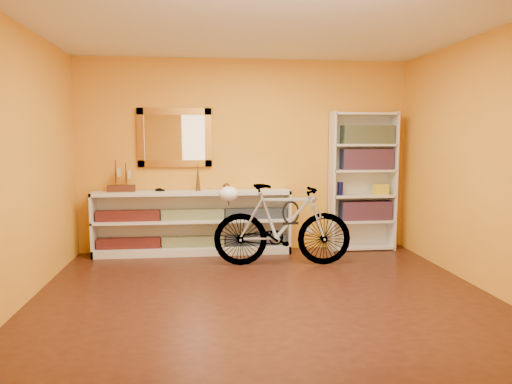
{
  "coord_description": "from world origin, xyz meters",
  "views": [
    {
      "loc": [
        -0.58,
        -4.52,
        1.54
      ],
      "look_at": [
        0.0,
        0.7,
        0.95
      ],
      "focal_mm": 33.54,
      "sensor_mm": 36.0,
      "label": 1
    }
  ],
  "objects": [
    {
      "name": "book_row_a",
      "position": [
        1.66,
        1.84,
        0.55
      ],
      "size": [
        0.7,
        0.22,
        0.26
      ],
      "primitive_type": "cube",
      "color": "maroon",
      "rests_on": "bookcase"
    },
    {
      "name": "toy_car",
      "position": [
        -1.15,
        1.81,
        0.85
      ],
      "size": [
        0.0,
        0.0,
        0.0
      ],
      "primitive_type": "imported",
      "rotation": [
        0.0,
        0.0,
        1.49
      ],
      "color": "black",
      "rests_on": "console_unit"
    },
    {
      "name": "ceiling",
      "position": [
        0.0,
        0.0,
        2.6
      ],
      "size": [
        4.5,
        4.0,
        0.01
      ],
      "primitive_type": "cube",
      "color": "silver",
      "rests_on": "ground"
    },
    {
      "name": "travel_mug",
      "position": [
        1.29,
        1.82,
        0.86
      ],
      "size": [
        0.08,
        0.08,
        0.18
      ],
      "primitive_type": "cylinder",
      "color": "navy",
      "rests_on": "bookcase"
    },
    {
      "name": "cd_row_lower",
      "position": [
        -0.72,
        1.79,
        0.17
      ],
      "size": [
        2.5,
        0.13,
        0.14
      ],
      "primitive_type": "cube",
      "color": "black",
      "rests_on": "console_unit"
    },
    {
      "name": "console_unit",
      "position": [
        -0.72,
        1.81,
        0.42
      ],
      "size": [
        2.6,
        0.35,
        0.85
      ],
      "primitive_type": null,
      "color": "silver",
      "rests_on": "floor"
    },
    {
      "name": "book_row_b",
      "position": [
        1.66,
        1.84,
        1.25
      ],
      "size": [
        0.7,
        0.22,
        0.28
      ],
      "primitive_type": "cube",
      "color": "maroon",
      "rests_on": "bookcase"
    },
    {
      "name": "model_ship",
      "position": [
        -1.64,
        1.81,
        1.06
      ],
      "size": [
        0.35,
        0.13,
        0.41
      ],
      "primitive_type": null,
      "rotation": [
        0.0,
        0.0,
        -0.01
      ],
      "color": "#411F12",
      "rests_on": "console_unit"
    },
    {
      "name": "yellow_bag",
      "position": [
        1.86,
        1.8,
        0.84
      ],
      "size": [
        0.19,
        0.13,
        0.15
      ],
      "primitive_type": "cube",
      "rotation": [
        0.0,
        0.0,
        -0.01
      ],
      "color": "yellow",
      "rests_on": "bookcase"
    },
    {
      "name": "left_wall",
      "position": [
        -2.25,
        0.0,
        1.3
      ],
      "size": [
        0.01,
        4.0,
        2.6
      ],
      "primitive_type": "cube",
      "color": "orange",
      "rests_on": "ground"
    },
    {
      "name": "helmet",
      "position": [
        -0.28,
        1.16,
        0.88
      ],
      "size": [
        0.24,
        0.23,
        0.18
      ],
      "primitive_type": "ellipsoid",
      "color": "white",
      "rests_on": "bicycle"
    },
    {
      "name": "bicycle",
      "position": [
        0.37,
        1.11,
        0.5
      ],
      "size": [
        0.57,
        1.73,
        1.0
      ],
      "primitive_type": "imported",
      "rotation": [
        0.0,
        0.0,
        1.49
      ],
      "color": "silver",
      "rests_on": "floor"
    },
    {
      "name": "gilt_mirror",
      "position": [
        -0.95,
        1.97,
        1.55
      ],
      "size": [
        0.98,
        0.06,
        0.78
      ],
      "primitive_type": "cube",
      "color": "#8D5A19",
      "rests_on": "back_wall"
    },
    {
      "name": "bronze_ornament",
      "position": [
        -0.65,
        1.81,
        1.04
      ],
      "size": [
        0.07,
        0.07,
        0.38
      ],
      "primitive_type": "cone",
      "color": "brown",
      "rests_on": "console_unit"
    },
    {
      "name": "bookcase",
      "position": [
        1.61,
        1.84,
        0.95
      ],
      "size": [
        0.9,
        0.3,
        1.9
      ],
      "primitive_type": null,
      "color": "silver",
      "rests_on": "floor"
    },
    {
      "name": "red_tin",
      "position": [
        1.41,
        1.87,
        1.56
      ],
      "size": [
        0.19,
        0.19,
        0.2
      ],
      "primitive_type": "cube",
      "rotation": [
        0.0,
        0.0,
        0.3
      ],
      "color": "maroon",
      "rests_on": "bookcase"
    },
    {
      "name": "decorative_orb",
      "position": [
        -0.27,
        1.81,
        0.9
      ],
      "size": [
        0.1,
        0.1,
        0.1
      ],
      "primitive_type": "sphere",
      "color": "brown",
      "rests_on": "console_unit"
    },
    {
      "name": "back_wall",
      "position": [
        0.0,
        2.0,
        1.3
      ],
      "size": [
        4.5,
        0.01,
        2.6
      ],
      "primitive_type": "cube",
      "color": "orange",
      "rests_on": "ground"
    },
    {
      "name": "floor",
      "position": [
        0.0,
        0.0,
        -0.01
      ],
      "size": [
        4.5,
        4.0,
        0.01
      ],
      "primitive_type": "cube",
      "color": "black",
      "rests_on": "ground"
    },
    {
      "name": "wall_socket",
      "position": [
        0.9,
        1.99,
        0.25
      ],
      "size": [
        0.09,
        0.02,
        0.09
      ],
      "primitive_type": "cube",
      "color": "silver",
      "rests_on": "back_wall"
    },
    {
      "name": "cd_row_upper",
      "position": [
        -0.72,
        1.79,
        0.54
      ],
      "size": [
        2.5,
        0.13,
        0.14
      ],
      "primitive_type": "cube",
      "color": "navy",
      "rests_on": "console_unit"
    },
    {
      "name": "book_row_c",
      "position": [
        1.66,
        1.84,
        1.59
      ],
      "size": [
        0.7,
        0.22,
        0.25
      ],
      "primitive_type": "cube",
      "color": "#174153",
      "rests_on": "bookcase"
    },
    {
      "name": "u_lock",
      "position": [
        0.47,
        1.11,
        0.65
      ],
      "size": [
        0.21,
        0.02,
        0.21
      ],
      "primitive_type": "torus",
      "rotation": [
        1.57,
        0.0,
        0.0
      ],
      "color": "black",
      "rests_on": "bicycle"
    },
    {
      "name": "right_wall",
      "position": [
        2.25,
        0.0,
        1.3
      ],
      "size": [
        0.01,
        4.0,
        2.6
      ],
      "primitive_type": "cube",
      "color": "orange",
      "rests_on": "ground"
    }
  ]
}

